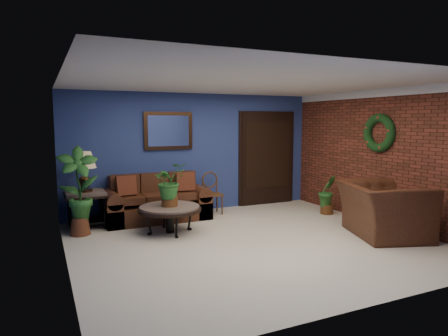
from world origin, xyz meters
name	(u,v)px	position (x,y,z in m)	size (l,w,h in m)	color
floor	(252,242)	(0.00, 0.00, 0.00)	(5.50, 5.50, 0.00)	beige
wall_back	(195,153)	(0.00, 2.50, 1.25)	(5.50, 0.04, 2.50)	navy
wall_left	(63,174)	(-2.75, 0.00, 1.25)	(0.04, 5.00, 2.50)	navy
wall_right_brick	(382,157)	(2.75, 0.00, 1.25)	(0.04, 5.00, 2.50)	maroon
ceiling	(253,83)	(0.00, 0.00, 2.50)	(5.50, 5.00, 0.02)	silver
crown_molding	(384,93)	(2.72, 0.00, 2.43)	(0.03, 5.00, 0.14)	white
wall_mirror	(168,131)	(-0.60, 2.46, 1.72)	(1.02, 0.06, 0.77)	#3D2414
closet_door	(267,159)	(1.75, 2.47, 1.05)	(1.44, 0.06, 2.18)	black
wreath	(379,133)	(2.69, 0.05, 1.70)	(0.72, 0.72, 0.16)	black
sofa	(156,205)	(-0.99, 2.08, 0.29)	(2.00, 0.86, 0.90)	#4C2615
coffee_table	(170,209)	(-1.03, 1.06, 0.41)	(1.09, 1.09, 0.47)	#504B46
end_table	(86,200)	(-2.30, 2.05, 0.50)	(0.72, 0.72, 0.65)	#504B46
table_lamp	(84,167)	(-2.30, 2.05, 1.11)	(0.42, 0.42, 0.70)	#3D2414
side_chair	(211,190)	(0.20, 2.11, 0.49)	(0.39, 0.39, 0.87)	brown
armchair	(383,210)	(2.15, -0.63, 0.44)	(1.37, 1.20, 0.89)	#4C2615
coffee_plant	(169,182)	(-1.03, 1.06, 0.88)	(0.67, 0.62, 0.74)	#5F2F17
floor_plant	(327,194)	(2.35, 1.04, 0.42)	(0.40, 0.34, 0.82)	#5F2F17
tall_plant	(79,187)	(-2.45, 1.56, 0.82)	(0.69, 0.49, 1.51)	brown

